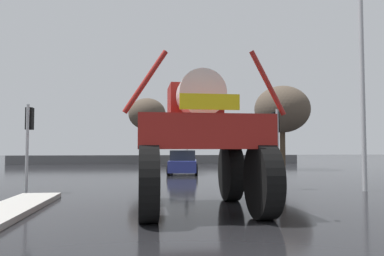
{
  "coord_description": "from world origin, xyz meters",
  "views": [
    {
      "loc": [
        -1.0,
        -3.74,
        1.7
      ],
      "look_at": [
        0.43,
        8.21,
        2.34
      ],
      "focal_mm": 34.29,
      "sensor_mm": 36.0,
      "label": 1
    }
  ],
  "objects_px": {
    "traffic_signal_far_left": "(187,132)",
    "bare_tree_right": "(282,110)",
    "oversize_sprayer": "(197,140)",
    "traffic_signal_near_right": "(276,131)",
    "sedan_ahead": "(183,163)",
    "traffic_signal_far_right": "(232,136)",
    "streetlight_near_right": "(364,66)",
    "bare_tree_far_center": "(147,114)",
    "traffic_signal_near_left": "(29,129)"
  },
  "relations": [
    {
      "from": "sedan_ahead",
      "to": "traffic_signal_near_left",
      "type": "xyz_separation_m",
      "value": [
        -6.72,
        -9.09,
        1.7
      ]
    },
    {
      "from": "bare_tree_right",
      "to": "bare_tree_far_center",
      "type": "bearing_deg",
      "value": 144.25
    },
    {
      "from": "streetlight_near_right",
      "to": "bare_tree_right",
      "type": "height_order",
      "value": "streetlight_near_right"
    },
    {
      "from": "oversize_sprayer",
      "to": "bare_tree_right",
      "type": "relative_size",
      "value": 0.78
    },
    {
      "from": "sedan_ahead",
      "to": "traffic_signal_near_right",
      "type": "height_order",
      "value": "traffic_signal_near_right"
    },
    {
      "from": "traffic_signal_near_left",
      "to": "traffic_signal_far_right",
      "type": "relative_size",
      "value": 0.88
    },
    {
      "from": "traffic_signal_near_right",
      "to": "traffic_signal_far_right",
      "type": "distance_m",
      "value": 18.45
    },
    {
      "from": "sedan_ahead",
      "to": "bare_tree_far_center",
      "type": "distance_m",
      "value": 12.06
    },
    {
      "from": "sedan_ahead",
      "to": "traffic_signal_near_left",
      "type": "bearing_deg",
      "value": 150.89
    },
    {
      "from": "traffic_signal_near_left",
      "to": "traffic_signal_near_right",
      "type": "distance_m",
      "value": 9.68
    },
    {
      "from": "traffic_signal_near_left",
      "to": "bare_tree_right",
      "type": "relative_size",
      "value": 0.51
    },
    {
      "from": "bare_tree_right",
      "to": "bare_tree_far_center",
      "type": "height_order",
      "value": "bare_tree_right"
    },
    {
      "from": "oversize_sprayer",
      "to": "streetlight_near_right",
      "type": "height_order",
      "value": "streetlight_near_right"
    },
    {
      "from": "traffic_signal_far_right",
      "to": "streetlight_near_right",
      "type": "xyz_separation_m",
      "value": [
        0.97,
        -19.27,
        2.19
      ]
    },
    {
      "from": "bare_tree_far_center",
      "to": "sedan_ahead",
      "type": "bearing_deg",
      "value": -77.99
    },
    {
      "from": "traffic_signal_far_left",
      "to": "traffic_signal_far_right",
      "type": "relative_size",
      "value": 1.12
    },
    {
      "from": "traffic_signal_far_left",
      "to": "bare_tree_right",
      "type": "distance_m",
      "value": 8.96
    },
    {
      "from": "oversize_sprayer",
      "to": "traffic_signal_near_right",
      "type": "xyz_separation_m",
      "value": [
        3.86,
        4.42,
        0.46
      ]
    },
    {
      "from": "traffic_signal_near_left",
      "to": "traffic_signal_near_right",
      "type": "height_order",
      "value": "traffic_signal_near_left"
    },
    {
      "from": "sedan_ahead",
      "to": "bare_tree_far_center",
      "type": "relative_size",
      "value": 0.68
    },
    {
      "from": "oversize_sprayer",
      "to": "sedan_ahead",
      "type": "distance_m",
      "value": 13.59
    },
    {
      "from": "bare_tree_right",
      "to": "traffic_signal_far_left",
      "type": "bearing_deg",
      "value": 140.65
    },
    {
      "from": "sedan_ahead",
      "to": "streetlight_near_right",
      "type": "relative_size",
      "value": 0.48
    },
    {
      "from": "oversize_sprayer",
      "to": "traffic_signal_near_right",
      "type": "relative_size",
      "value": 1.55
    },
    {
      "from": "traffic_signal_near_left",
      "to": "streetlight_near_right",
      "type": "distance_m",
      "value": 13.29
    },
    {
      "from": "sedan_ahead",
      "to": "traffic_signal_far_left",
      "type": "bearing_deg",
      "value": -0.1
    },
    {
      "from": "bare_tree_far_center",
      "to": "bare_tree_right",
      "type": "bearing_deg",
      "value": -35.75
    },
    {
      "from": "traffic_signal_far_left",
      "to": "streetlight_near_right",
      "type": "relative_size",
      "value": 0.47
    },
    {
      "from": "traffic_signal_far_left",
      "to": "streetlight_near_right",
      "type": "height_order",
      "value": "streetlight_near_right"
    },
    {
      "from": "traffic_signal_near_left",
      "to": "bare_tree_far_center",
      "type": "relative_size",
      "value": 0.52
    },
    {
      "from": "traffic_signal_near_left",
      "to": "bare_tree_far_center",
      "type": "height_order",
      "value": "bare_tree_far_center"
    },
    {
      "from": "traffic_signal_far_right",
      "to": "bare_tree_right",
      "type": "bearing_deg",
      "value": -64.18
    },
    {
      "from": "traffic_signal_far_left",
      "to": "bare_tree_right",
      "type": "bearing_deg",
      "value": -39.35
    },
    {
      "from": "traffic_signal_far_left",
      "to": "oversize_sprayer",
      "type": "bearing_deg",
      "value": -95.32
    },
    {
      "from": "sedan_ahead",
      "to": "bare_tree_right",
      "type": "relative_size",
      "value": 0.66
    },
    {
      "from": "traffic_signal_far_right",
      "to": "streetlight_near_right",
      "type": "distance_m",
      "value": 19.41
    },
    {
      "from": "traffic_signal_far_right",
      "to": "traffic_signal_near_right",
      "type": "bearing_deg",
      "value": -97.38
    },
    {
      "from": "traffic_signal_far_right",
      "to": "streetlight_near_right",
      "type": "bearing_deg",
      "value": -87.13
    },
    {
      "from": "traffic_signal_near_left",
      "to": "streetlight_near_right",
      "type": "bearing_deg",
      "value": -4.27
    },
    {
      "from": "traffic_signal_far_right",
      "to": "bare_tree_right",
      "type": "height_order",
      "value": "bare_tree_right"
    },
    {
      "from": "traffic_signal_near_right",
      "to": "bare_tree_far_center",
      "type": "bearing_deg",
      "value": 104.75
    },
    {
      "from": "traffic_signal_far_right",
      "to": "bare_tree_right",
      "type": "xyz_separation_m",
      "value": [
        2.71,
        -5.6,
        1.88
      ]
    },
    {
      "from": "traffic_signal_near_right",
      "to": "traffic_signal_far_right",
      "type": "relative_size",
      "value": 0.87
    },
    {
      "from": "bare_tree_right",
      "to": "bare_tree_far_center",
      "type": "distance_m",
      "value": 12.81
    },
    {
      "from": "oversize_sprayer",
      "to": "traffic_signal_far_left",
      "type": "relative_size",
      "value": 1.2
    },
    {
      "from": "traffic_signal_far_right",
      "to": "bare_tree_far_center",
      "type": "relative_size",
      "value": 0.59
    },
    {
      "from": "traffic_signal_near_right",
      "to": "traffic_signal_far_right",
      "type": "height_order",
      "value": "traffic_signal_far_right"
    },
    {
      "from": "bare_tree_far_center",
      "to": "traffic_signal_far_left",
      "type": "bearing_deg",
      "value": -27.86
    },
    {
      "from": "traffic_signal_near_left",
      "to": "bare_tree_right",
      "type": "bearing_deg",
      "value": 40.69
    },
    {
      "from": "traffic_signal_far_left",
      "to": "bare_tree_far_center",
      "type": "xyz_separation_m",
      "value": [
        -3.57,
        1.89,
        1.77
      ]
    }
  ]
}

